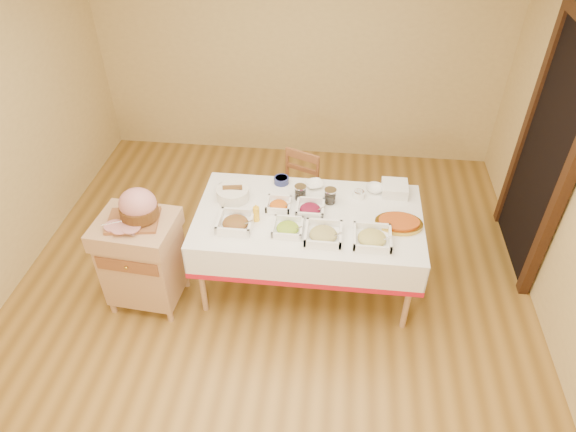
{
  "coord_description": "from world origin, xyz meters",
  "views": [
    {
      "loc": [
        0.49,
        -2.91,
        3.33
      ],
      "look_at": [
        0.14,
        0.2,
        0.81
      ],
      "focal_mm": 32.0,
      "sensor_mm": 36.0,
      "label": 1
    }
  ],
  "objects_px": {
    "butcher_cart": "(142,257)",
    "preserve_jar_left": "(300,193)",
    "plate_stack": "(395,189)",
    "brass_platter": "(399,223)",
    "bread_basket": "(233,194)",
    "dining_table": "(308,230)",
    "ham_on_board": "(137,208)",
    "preserve_jar_right": "(330,197)",
    "mustard_bottle": "(256,213)",
    "dining_chair": "(296,195)"
  },
  "relations": [
    {
      "from": "butcher_cart",
      "to": "preserve_jar_left",
      "type": "height_order",
      "value": "preserve_jar_left"
    },
    {
      "from": "mustard_bottle",
      "to": "plate_stack",
      "type": "xyz_separation_m",
      "value": [
        1.1,
        0.49,
        -0.03
      ]
    },
    {
      "from": "plate_stack",
      "to": "preserve_jar_left",
      "type": "bearing_deg",
      "value": -167.99
    },
    {
      "from": "dining_table",
      "to": "plate_stack",
      "type": "bearing_deg",
      "value": 28.33
    },
    {
      "from": "plate_stack",
      "to": "brass_platter",
      "type": "height_order",
      "value": "plate_stack"
    },
    {
      "from": "preserve_jar_left",
      "to": "preserve_jar_right",
      "type": "xyz_separation_m",
      "value": [
        0.25,
        -0.02,
        0.0
      ]
    },
    {
      "from": "butcher_cart",
      "to": "ham_on_board",
      "type": "bearing_deg",
      "value": 38.11
    },
    {
      "from": "dining_table",
      "to": "plate_stack",
      "type": "relative_size",
      "value": 8.45
    },
    {
      "from": "dining_table",
      "to": "ham_on_board",
      "type": "height_order",
      "value": "ham_on_board"
    },
    {
      "from": "ham_on_board",
      "to": "mustard_bottle",
      "type": "relative_size",
      "value": 2.55
    },
    {
      "from": "ham_on_board",
      "to": "bread_basket",
      "type": "distance_m",
      "value": 0.8
    },
    {
      "from": "butcher_cart",
      "to": "plate_stack",
      "type": "distance_m",
      "value": 2.16
    },
    {
      "from": "brass_platter",
      "to": "preserve_jar_right",
      "type": "bearing_deg",
      "value": 156.38
    },
    {
      "from": "dining_chair",
      "to": "bread_basket",
      "type": "xyz_separation_m",
      "value": [
        -0.47,
        -0.55,
        0.38
      ]
    },
    {
      "from": "ham_on_board",
      "to": "plate_stack",
      "type": "xyz_separation_m",
      "value": [
        1.97,
        0.69,
        -0.16
      ]
    },
    {
      "from": "dining_chair",
      "to": "preserve_jar_right",
      "type": "bearing_deg",
      "value": -57.06
    },
    {
      "from": "preserve_jar_right",
      "to": "brass_platter",
      "type": "xyz_separation_m",
      "value": [
        0.55,
        -0.24,
        -0.04
      ]
    },
    {
      "from": "bread_basket",
      "to": "brass_platter",
      "type": "bearing_deg",
      "value": -8.43
    },
    {
      "from": "preserve_jar_left",
      "to": "preserve_jar_right",
      "type": "height_order",
      "value": "preserve_jar_right"
    },
    {
      "from": "ham_on_board",
      "to": "mustard_bottle",
      "type": "height_order",
      "value": "ham_on_board"
    },
    {
      "from": "preserve_jar_left",
      "to": "preserve_jar_right",
      "type": "bearing_deg",
      "value": -5.02
    },
    {
      "from": "dining_chair",
      "to": "preserve_jar_right",
      "type": "height_order",
      "value": "preserve_jar_right"
    },
    {
      "from": "dining_table",
      "to": "brass_platter",
      "type": "xyz_separation_m",
      "value": [
        0.71,
        -0.05,
        0.18
      ]
    },
    {
      "from": "preserve_jar_left",
      "to": "preserve_jar_right",
      "type": "relative_size",
      "value": 0.99
    },
    {
      "from": "dining_table",
      "to": "mustard_bottle",
      "type": "relative_size",
      "value": 11.4
    },
    {
      "from": "ham_on_board",
      "to": "preserve_jar_right",
      "type": "bearing_deg",
      "value": 19.42
    },
    {
      "from": "butcher_cart",
      "to": "dining_chair",
      "type": "bearing_deg",
      "value": 42.66
    },
    {
      "from": "dining_table",
      "to": "butcher_cart",
      "type": "distance_m",
      "value": 1.36
    },
    {
      "from": "plate_stack",
      "to": "butcher_cart",
      "type": "bearing_deg",
      "value": -160.13
    },
    {
      "from": "bread_basket",
      "to": "dining_chair",
      "type": "bearing_deg",
      "value": 49.52
    },
    {
      "from": "preserve_jar_right",
      "to": "bread_basket",
      "type": "xyz_separation_m",
      "value": [
        -0.8,
        -0.04,
        -0.01
      ]
    },
    {
      "from": "ham_on_board",
      "to": "bread_basket",
      "type": "bearing_deg",
      "value": 36.58
    },
    {
      "from": "bread_basket",
      "to": "dining_table",
      "type": "bearing_deg",
      "value": -12.77
    },
    {
      "from": "dining_table",
      "to": "preserve_jar_right",
      "type": "relative_size",
      "value": 14.25
    },
    {
      "from": "preserve_jar_right",
      "to": "brass_platter",
      "type": "bearing_deg",
      "value": -23.62
    },
    {
      "from": "mustard_bottle",
      "to": "bread_basket",
      "type": "bearing_deg",
      "value": 132.34
    },
    {
      "from": "plate_stack",
      "to": "brass_platter",
      "type": "distance_m",
      "value": 0.43
    },
    {
      "from": "butcher_cart",
      "to": "preserve_jar_left",
      "type": "bearing_deg",
      "value": 24.53
    },
    {
      "from": "plate_stack",
      "to": "dining_chair",
      "type": "bearing_deg",
      "value": 159.47
    },
    {
      "from": "preserve_jar_left",
      "to": "plate_stack",
      "type": "xyz_separation_m",
      "value": [
        0.78,
        0.17,
        -0.01
      ]
    },
    {
      "from": "preserve_jar_left",
      "to": "brass_platter",
      "type": "bearing_deg",
      "value": -18.19
    },
    {
      "from": "ham_on_board",
      "to": "preserve_jar_left",
      "type": "bearing_deg",
      "value": 23.99
    },
    {
      "from": "dining_chair",
      "to": "dining_table",
      "type": "bearing_deg",
      "value": -76.08
    },
    {
      "from": "butcher_cart",
      "to": "plate_stack",
      "type": "relative_size",
      "value": 3.95
    },
    {
      "from": "mustard_bottle",
      "to": "brass_platter",
      "type": "distance_m",
      "value": 1.12
    },
    {
      "from": "bread_basket",
      "to": "mustard_bottle",
      "type": "bearing_deg",
      "value": -47.66
    },
    {
      "from": "preserve_jar_left",
      "to": "plate_stack",
      "type": "bearing_deg",
      "value": 12.01
    },
    {
      "from": "preserve_jar_left",
      "to": "brass_platter",
      "type": "height_order",
      "value": "preserve_jar_left"
    },
    {
      "from": "preserve_jar_left",
      "to": "dining_chair",
      "type": "bearing_deg",
      "value": 99.75
    },
    {
      "from": "ham_on_board",
      "to": "preserve_jar_right",
      "type": "height_order",
      "value": "ham_on_board"
    }
  ]
}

